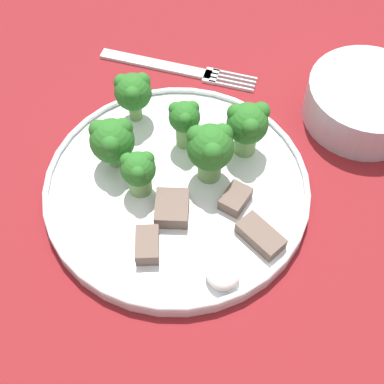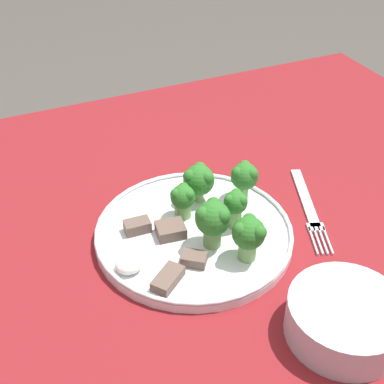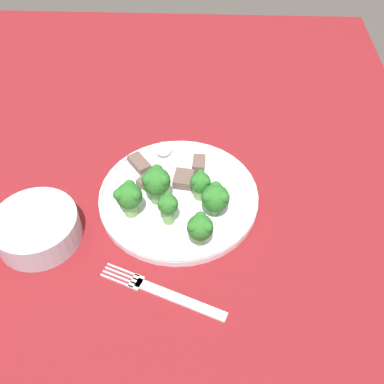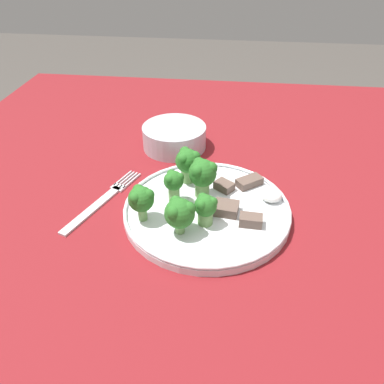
{
  "view_description": "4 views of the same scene",
  "coord_description": "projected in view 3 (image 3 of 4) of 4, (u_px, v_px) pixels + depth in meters",
  "views": [
    {
      "loc": [
        0.26,
        -0.1,
        1.2
      ],
      "look_at": [
        -0.02,
        -0.08,
        0.78
      ],
      "focal_mm": 50.0,
      "sensor_mm": 36.0,
      "label": 1
    },
    {
      "loc": [
        0.18,
        0.41,
        1.23
      ],
      "look_at": [
        -0.05,
        -0.11,
        0.8
      ],
      "focal_mm": 50.0,
      "sensor_mm": 36.0,
      "label": 2
    },
    {
      "loc": [
        -0.55,
        -0.13,
        1.32
      ],
      "look_at": [
        -0.06,
        -0.11,
        0.78
      ],
      "focal_mm": 42.0,
      "sensor_mm": 36.0,
      "label": 3
    },
    {
      "loc": [
        -0.01,
        -0.56,
        1.13
      ],
      "look_at": [
        -0.07,
        -0.07,
        0.77
      ],
      "focal_mm": 35.0,
      "sensor_mm": 36.0,
      "label": 4
    }
  ],
  "objects": [
    {
      "name": "ground_plane",
      "position": [
        156.0,
        349.0,
        1.35
      ],
      "size": [
        8.0,
        8.0,
        0.0
      ],
      "primitive_type": "plane",
      "color": "#4C4742"
    },
    {
      "name": "table",
      "position": [
        136.0,
        212.0,
        0.87
      ],
      "size": [
        1.26,
        1.09,
        0.74
      ],
      "color": "maroon",
      "rests_on": "ground_plane"
    },
    {
      "name": "dinner_plate",
      "position": [
        179.0,
        197.0,
        0.76
      ],
      "size": [
        0.27,
        0.27,
        0.02
      ],
      "color": "white",
      "rests_on": "table"
    },
    {
      "name": "fork",
      "position": [
        164.0,
        293.0,
        0.65
      ],
      "size": [
        0.09,
        0.19,
        0.0
      ],
      "color": "silver",
      "rests_on": "table"
    },
    {
      "name": "cream_bowl",
      "position": [
        37.0,
        228.0,
        0.7
      ],
      "size": [
        0.13,
        0.13,
        0.05
      ],
      "color": "#B7BCC6",
      "rests_on": "table"
    },
    {
      "name": "broccoli_floret_near_rim_left",
      "position": [
        215.0,
        198.0,
        0.71
      ],
      "size": [
        0.05,
        0.05,
        0.06
      ],
      "color": "#709E56",
      "rests_on": "dinner_plate"
    },
    {
      "name": "broccoli_floret_center_left",
      "position": [
        168.0,
        206.0,
        0.7
      ],
      "size": [
        0.03,
        0.03,
        0.06
      ],
      "color": "#709E56",
      "rests_on": "dinner_plate"
    },
    {
      "name": "broccoli_floret_back_left",
      "position": [
        156.0,
        182.0,
        0.72
      ],
      "size": [
        0.05,
        0.05,
        0.07
      ],
      "color": "#709E56",
      "rests_on": "dinner_plate"
    },
    {
      "name": "broccoli_floret_front_left",
      "position": [
        200.0,
        183.0,
        0.74
      ],
      "size": [
        0.04,
        0.03,
        0.05
      ],
      "color": "#709E56",
      "rests_on": "dinner_plate"
    },
    {
      "name": "broccoli_floret_center_back",
      "position": [
        200.0,
        227.0,
        0.67
      ],
      "size": [
        0.04,
        0.04,
        0.06
      ],
      "color": "#709E56",
      "rests_on": "dinner_plate"
    },
    {
      "name": "broccoli_floret_mid_cluster",
      "position": [
        129.0,
        197.0,
        0.71
      ],
      "size": [
        0.04,
        0.04,
        0.06
      ],
      "color": "#709E56",
      "rests_on": "dinner_plate"
    },
    {
      "name": "meat_slice_front_slice",
      "position": [
        184.0,
        179.0,
        0.78
      ],
      "size": [
        0.04,
        0.04,
        0.02
      ],
      "color": "brown",
      "rests_on": "dinner_plate"
    },
    {
      "name": "meat_slice_middle_slice",
      "position": [
        147.0,
        181.0,
        0.78
      ],
      "size": [
        0.04,
        0.04,
        0.01
      ],
      "color": "brown",
      "rests_on": "dinner_plate"
    },
    {
      "name": "meat_slice_rear_slice",
      "position": [
        199.0,
        164.0,
        0.8
      ],
      "size": [
        0.04,
        0.02,
        0.02
      ],
      "color": "brown",
      "rests_on": "dinner_plate"
    },
    {
      "name": "meat_slice_edge_slice",
      "position": [
        139.0,
        163.0,
        0.81
      ],
      "size": [
        0.05,
        0.05,
        0.01
      ],
      "color": "brown",
      "rests_on": "dinner_plate"
    },
    {
      "name": "sauce_dollop",
      "position": [
        163.0,
        149.0,
        0.83
      ],
      "size": [
        0.03,
        0.03,
        0.02
      ],
      "color": "white",
      "rests_on": "dinner_plate"
    }
  ]
}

